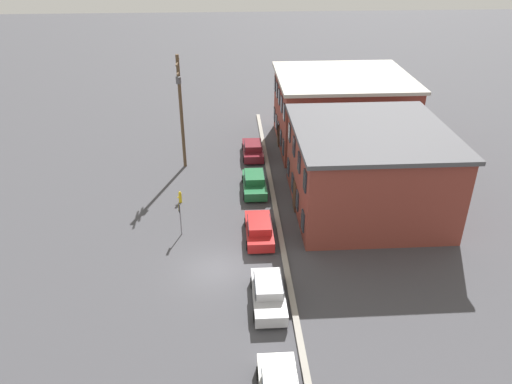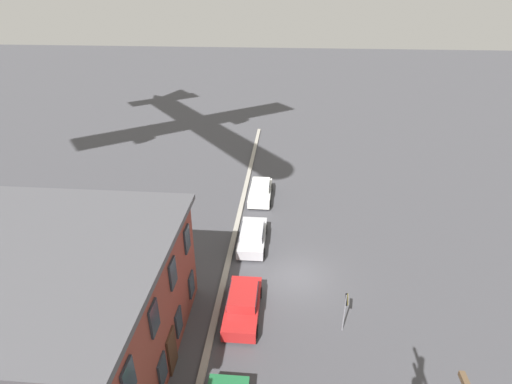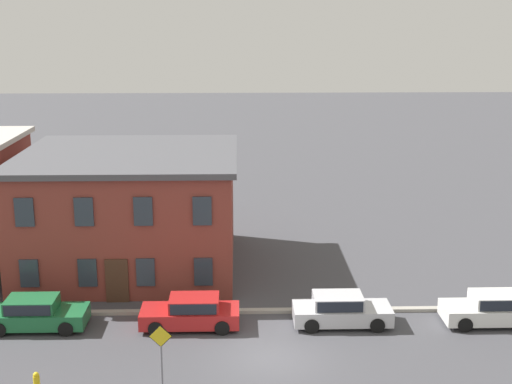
# 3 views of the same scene
# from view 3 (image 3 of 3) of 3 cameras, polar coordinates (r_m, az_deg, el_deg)

# --- Properties ---
(ground_plane) EXTENTS (200.00, 200.00, 0.00)m
(ground_plane) POSITION_cam_3_polar(r_m,az_deg,el_deg) (29.93, 1.30, -13.07)
(ground_plane) COLOR #424247
(kerb_strip) EXTENTS (56.00, 0.36, 0.16)m
(kerb_strip) POSITION_cam_3_polar(r_m,az_deg,el_deg) (33.96, 0.93, -9.49)
(kerb_strip) COLOR #9E998E
(kerb_strip) RESTS_ON ground_plane
(apartment_midblock) EXTENTS (11.66, 11.07, 6.41)m
(apartment_midblock) POSITION_cam_3_polar(r_m,az_deg,el_deg) (39.73, -9.97, -1.37)
(apartment_midblock) COLOR brown
(apartment_midblock) RESTS_ON ground_plane
(car_green) EXTENTS (4.40, 1.92, 1.43)m
(car_green) POSITION_cam_3_polar(r_m,az_deg,el_deg) (33.61, -17.24, -9.18)
(car_green) COLOR #1E6638
(car_green) RESTS_ON ground_plane
(car_red) EXTENTS (4.40, 1.92, 1.43)m
(car_red) POSITION_cam_3_polar(r_m,az_deg,el_deg) (32.37, -5.18, -9.48)
(car_red) COLOR #B21E1E
(car_red) RESTS_ON ground_plane
(car_silver) EXTENTS (4.40, 1.92, 1.43)m
(car_silver) POSITION_cam_3_polar(r_m,az_deg,el_deg) (32.71, 6.77, -9.27)
(car_silver) COLOR #B7B7BC
(car_silver) RESTS_ON ground_plane
(car_white) EXTENTS (4.40, 1.92, 1.43)m
(car_white) POSITION_cam_3_polar(r_m,az_deg,el_deg) (34.33, 18.44, -8.78)
(car_white) COLOR silver
(car_white) RESTS_ON ground_plane
(caution_sign) EXTENTS (0.87, 0.08, 2.59)m
(caution_sign) POSITION_cam_3_polar(r_m,az_deg,el_deg) (27.13, -7.61, -12.19)
(caution_sign) COLOR slate
(caution_sign) RESTS_ON ground_plane
(fire_hydrant) EXTENTS (0.24, 0.34, 0.96)m
(fire_hydrant) POSITION_cam_3_polar(r_m,az_deg,el_deg) (28.19, -17.14, -14.47)
(fire_hydrant) COLOR yellow
(fire_hydrant) RESTS_ON ground_plane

